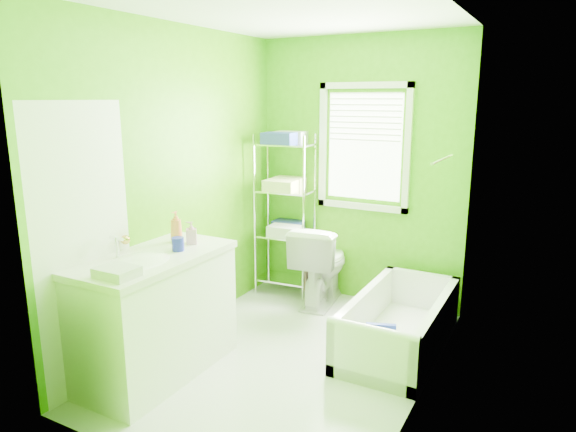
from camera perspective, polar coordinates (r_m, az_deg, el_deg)
The scene contains 9 objects.
ground at distance 4.24m, azimuth 0.09°, elevation -15.37°, with size 2.90×2.90×0.00m, color silver.
room_envelope at distance 3.76m, azimuth 0.10°, elevation 5.86°, with size 2.14×2.94×2.62m.
window at distance 5.03m, azimuth 8.45°, elevation 8.29°, with size 0.92×0.05×1.22m.
door at distance 3.76m, azimuth -21.58°, elevation -3.57°, with size 0.09×0.80×2.00m.
right_wall_decor at distance 3.42m, azimuth 15.41°, elevation 0.81°, with size 0.04×1.48×1.17m.
bathtub at distance 4.40m, azimuth 12.10°, elevation -12.39°, with size 0.67×1.44×0.47m.
toilet at distance 5.13m, azimuth 3.68°, elevation -5.29°, with size 0.46×0.80×0.82m, color white.
vanity at distance 3.94m, azimuth -14.50°, elevation -10.25°, with size 0.63×1.22×1.16m.
wire_shelf_unit at distance 5.22m, azimuth -0.14°, elevation 2.15°, with size 0.59×0.48×1.69m.
Camera 1 is at (1.77, -3.28, 2.01)m, focal length 32.00 mm.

